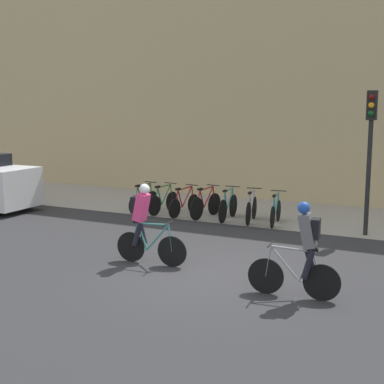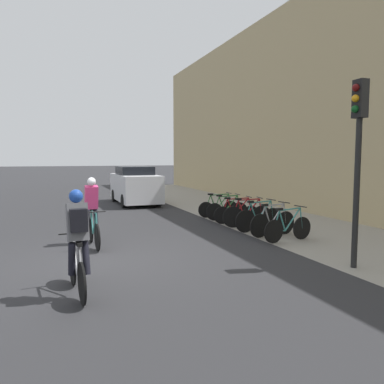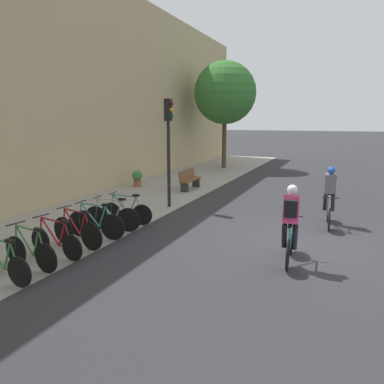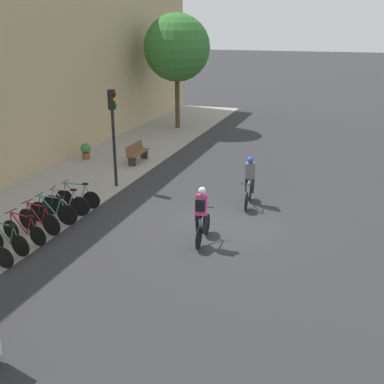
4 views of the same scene
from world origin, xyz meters
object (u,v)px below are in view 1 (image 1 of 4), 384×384
parked_bike_2 (184,204)px  parked_bike_6 (276,211)px  parked_bike_1 (163,201)px  cyclist_pink (144,221)px  parked_bike_4 (228,207)px  parked_bike_0 (143,200)px  parked_bike_5 (251,209)px  traffic_light_pole (370,137)px  cyclist_grey (304,248)px  parked_bike_3 (206,205)px

parked_bike_2 → parked_bike_6: bearing=0.0°
parked_bike_1 → cyclist_pink: bearing=-65.2°
parked_bike_2 → parked_bike_4: 1.50m
parked_bike_6 → parked_bike_4: bearing=180.0°
parked_bike_2 → parked_bike_0: bearing=180.0°
parked_bike_6 → parked_bike_5: bearing=179.9°
parked_bike_0 → traffic_light_pole: (7.07, -0.20, 2.27)m
cyclist_pink → parked_bike_6: cyclist_pink is taller
parked_bike_0 → parked_bike_4: size_ratio=0.95×
parked_bike_1 → parked_bike_6: size_ratio=0.97×
cyclist_pink → parked_bike_1: cyclist_pink is taller
parked_bike_1 → traffic_light_pole: (6.32, -0.20, 2.26)m
cyclist_pink → traffic_light_pole: (4.00, 4.84, 1.70)m
parked_bike_0 → cyclist_grey: bearing=-39.9°
parked_bike_3 → cyclist_pink: bearing=-80.7°
parked_bike_2 → parked_bike_5: (2.25, 0.00, 0.03)m
parked_bike_0 → parked_bike_1: bearing=0.1°
cyclist_pink → parked_bike_3: cyclist_pink is taller
cyclist_pink → parked_bike_3: (-0.82, 5.04, -0.54)m
cyclist_pink → parked_bike_5: 5.12m
parked_bike_2 → traffic_light_pole: (5.57, -0.20, 2.27)m
parked_bike_2 → parked_bike_3: 0.75m
parked_bike_3 → traffic_light_pole: (4.82, -0.20, 2.24)m
parked_bike_4 → traffic_light_pole: bearing=-2.8°
parked_bike_2 → parked_bike_4: parked_bike_4 is taller
parked_bike_4 → parked_bike_6: 1.50m
parked_bike_0 → parked_bike_4: 3.00m
parked_bike_0 → traffic_light_pole: traffic_light_pole is taller
parked_bike_2 → parked_bike_6: size_ratio=1.01×
parked_bike_0 → parked_bike_6: bearing=0.0°
parked_bike_5 → parked_bike_1: bearing=-180.0°
parked_bike_3 → cyclist_grey: bearing=-51.5°
parked_bike_1 → parked_bike_6: 3.76m
cyclist_pink → cyclist_grey: bearing=-9.6°
parked_bike_6 → parked_bike_2: bearing=-180.0°
parked_bike_0 → parked_bike_1: parked_bike_1 is taller
parked_bike_4 → traffic_light_pole: 4.65m
parked_bike_1 → parked_bike_4: (2.25, 0.00, 0.02)m
parked_bike_0 → parked_bike_6: size_ratio=0.99×
parked_bike_5 → parked_bike_2: bearing=-179.9°
cyclist_pink → parked_bike_0: bearing=121.4°
parked_bike_4 → traffic_light_pole: size_ratio=0.45×
cyclist_grey → parked_bike_4: (-3.76, 5.66, -0.53)m
cyclist_pink → parked_bike_6: (1.43, 5.04, -0.56)m
parked_bike_2 → parked_bike_5: size_ratio=0.99×
parked_bike_2 → parked_bike_3: bearing=0.2°
parked_bike_2 → traffic_light_pole: 6.02m
parked_bike_1 → parked_bike_4: size_ratio=0.93×
traffic_light_pole → parked_bike_0: bearing=178.4°
parked_bike_0 → parked_bike_5: parked_bike_5 is taller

